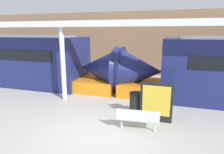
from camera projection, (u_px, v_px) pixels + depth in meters
name	position (u px, v px, depth m)	size (l,w,h in m)	color
ground_plane	(92.00, 135.00, 6.78)	(60.00, 60.00, 0.00)	#B2AFA8
station_wall	(143.00, 44.00, 15.91)	(56.00, 0.20, 5.00)	#937051
train_right	(8.00, 60.00, 13.68)	(16.09, 2.93, 3.20)	navy
bench_near	(138.00, 117.00, 6.96)	(1.51, 0.55, 0.83)	silver
trash_bin	(136.00, 104.00, 8.33)	(0.58, 0.58, 0.97)	black
poster_board	(156.00, 102.00, 7.67)	(1.24, 0.07, 1.55)	black
support_column_near	(63.00, 65.00, 9.99)	(0.24, 0.24, 3.65)	silver
canopy_beam	(61.00, 24.00, 9.55)	(28.00, 0.60, 0.28)	silver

